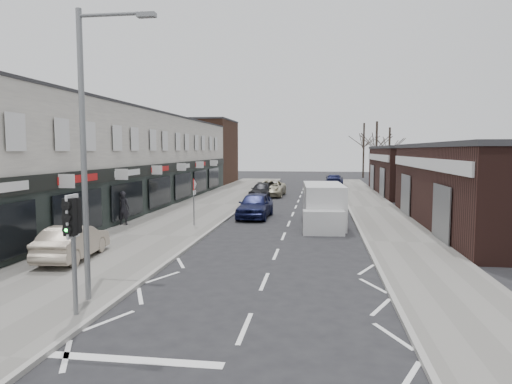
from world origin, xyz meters
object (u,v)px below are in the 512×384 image
(street_lamp, at_px, (89,140))
(parked_car_right_a, at_px, (333,205))
(parked_car_left_a, at_px, (255,205))
(parked_car_left_c, at_px, (271,188))
(white_van, at_px, (323,206))
(parked_car_left_b, at_px, (262,191))
(warning_sign, at_px, (194,188))
(pedestrian, at_px, (123,208))
(traffic_light, at_px, (73,226))
(parked_car_right_b, at_px, (325,193))
(sedan_on_pavement, at_px, (73,242))
(parked_car_right_c, at_px, (334,180))

(street_lamp, height_order, parked_car_right_a, street_lamp)
(parked_car_left_a, xyz_separation_m, parked_car_left_c, (-0.48, 13.77, -0.06))
(white_van, relative_size, parked_car_left_c, 1.17)
(white_van, distance_m, parked_car_left_c, 17.00)
(parked_car_left_b, bearing_deg, warning_sign, -93.40)
(warning_sign, height_order, pedestrian, warning_sign)
(traffic_light, height_order, white_van, traffic_light)
(parked_car_left_a, distance_m, parked_car_right_a, 5.32)
(street_lamp, bearing_deg, traffic_light, -84.12)
(warning_sign, relative_size, parked_car_right_b, 0.60)
(parked_car_left_b, relative_size, parked_car_left_c, 0.84)
(sedan_on_pavement, bearing_deg, parked_car_right_c, -111.11)
(sedan_on_pavement, relative_size, pedestrian, 2.12)
(parked_car_right_c, bearing_deg, parked_car_left_a, 81.31)
(street_lamp, distance_m, parked_car_right_b, 27.11)
(white_van, relative_size, parked_car_right_c, 1.24)
(warning_sign, bearing_deg, traffic_light, -86.90)
(sedan_on_pavement, height_order, parked_car_right_b, parked_car_right_b)
(street_lamp, bearing_deg, parked_car_right_a, 68.99)
(sedan_on_pavement, xyz_separation_m, parked_car_left_b, (4.28, 24.59, -0.13))
(parked_car_left_a, relative_size, parked_car_right_b, 1.06)
(parked_car_left_a, bearing_deg, parked_car_right_c, 79.48)
(traffic_light, xyz_separation_m, street_lamp, (-0.13, 1.22, 2.20))
(street_lamp, relative_size, parked_car_left_c, 1.49)
(traffic_light, height_order, parked_car_left_a, traffic_light)
(pedestrian, relative_size, parked_car_left_b, 0.42)
(parked_car_left_b, height_order, parked_car_right_b, parked_car_right_b)
(parked_car_right_a, height_order, parked_car_right_c, parked_car_right_c)
(sedan_on_pavement, height_order, parked_car_left_b, sedan_on_pavement)
(parked_car_right_a, bearing_deg, parked_car_right_c, -90.62)
(white_van, relative_size, parked_car_right_b, 1.39)
(warning_sign, bearing_deg, white_van, 12.11)
(street_lamp, relative_size, parked_car_right_a, 2.00)
(parked_car_left_c, distance_m, parked_car_right_c, 13.64)
(warning_sign, xyz_separation_m, sedan_on_pavement, (-2.52, -8.38, -1.42))
(traffic_light, distance_m, street_lamp, 2.52)
(street_lamp, relative_size, white_van, 1.28)
(parked_car_right_a, bearing_deg, parked_car_right_b, -84.88)
(traffic_light, height_order, parked_car_left_c, traffic_light)
(pedestrian, xyz_separation_m, parked_car_right_c, (12.70, 30.32, -0.34))
(pedestrian, distance_m, parked_car_left_b, 17.56)
(warning_sign, relative_size, parked_car_left_b, 0.60)
(parked_car_left_c, bearing_deg, parked_car_left_b, -108.82)
(street_lamp, xyz_separation_m, white_van, (6.53, 14.34, -3.49))
(street_lamp, bearing_deg, parked_car_right_c, 79.37)
(parked_car_right_a, distance_m, parked_car_right_b, 7.25)
(parked_car_right_b, bearing_deg, parked_car_left_a, 58.82)
(parked_car_left_a, bearing_deg, parked_car_right_a, 22.76)
(sedan_on_pavement, bearing_deg, white_van, -139.16)
(traffic_light, xyz_separation_m, parked_car_left_a, (2.10, 18.09, -1.61))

